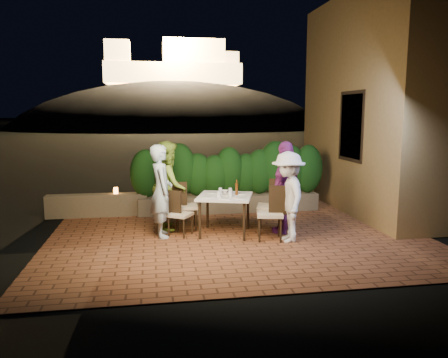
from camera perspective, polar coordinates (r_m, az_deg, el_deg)
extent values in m
plane|color=black|center=(8.10, 2.18, -8.00)|extent=(400.00, 400.00, 0.00)
cube|color=brown|center=(8.58, 1.50, -7.41)|extent=(7.00, 6.00, 0.15)
cube|color=#9E793E|center=(10.90, 19.12, 9.25)|extent=(1.60, 5.00, 5.00)
cube|color=black|center=(10.11, 16.43, 6.61)|extent=(0.08, 1.00, 1.40)
cube|color=black|center=(10.10, 16.38, 6.62)|extent=(0.06, 1.15, 1.55)
cube|color=brown|center=(10.27, 0.69, -3.14)|extent=(4.20, 0.55, 0.40)
cube|color=brown|center=(10.18, -16.21, -3.31)|extent=(2.20, 0.30, 0.50)
ellipsoid|color=black|center=(67.98, -6.46, 3.29)|extent=(52.00, 40.00, 22.00)
cylinder|color=white|center=(8.07, -2.28, -2.37)|extent=(0.22, 0.22, 0.01)
cylinder|color=white|center=(8.50, -1.55, -1.81)|extent=(0.20, 0.20, 0.01)
cylinder|color=white|center=(7.98, 2.14, -2.50)|extent=(0.22, 0.22, 0.01)
cylinder|color=white|center=(8.40, 2.14, -1.93)|extent=(0.21, 0.21, 0.01)
cylinder|color=white|center=(8.28, 0.25, -2.09)|extent=(0.21, 0.21, 0.01)
cylinder|color=white|center=(7.92, 0.14, -2.58)|extent=(0.23, 0.23, 0.01)
cylinder|color=silver|center=(8.07, -0.65, -1.98)|extent=(0.07, 0.07, 0.12)
cylinder|color=silver|center=(8.41, -0.47, -1.54)|extent=(0.07, 0.07, 0.12)
cylinder|color=silver|center=(8.13, 0.84, -1.89)|extent=(0.07, 0.07, 0.12)
cylinder|color=silver|center=(8.40, 0.84, -1.56)|extent=(0.07, 0.07, 0.12)
imported|color=white|center=(8.57, 0.02, -1.61)|extent=(0.22, 0.22, 0.04)
imported|color=silver|center=(8.16, -8.19, -1.56)|extent=(0.48, 0.67, 1.73)
imported|color=#88B438|center=(8.72, -7.22, -0.80)|extent=(0.69, 0.87, 1.75)
imported|color=silver|center=(7.87, 8.37, -2.33)|extent=(0.66, 1.08, 1.62)
imported|color=#7D2978|center=(8.45, 8.09, -1.07)|extent=(1.02, 1.06, 1.77)
cylinder|color=orange|center=(10.07, -13.96, -1.48)|extent=(0.10, 0.10, 0.14)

